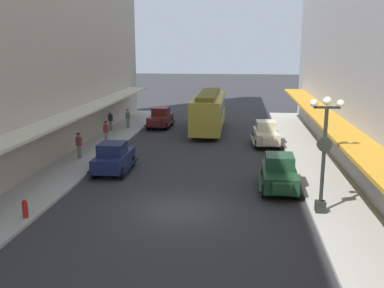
# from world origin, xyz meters

# --- Properties ---
(ground_plane) EXTENTS (200.00, 200.00, 0.00)m
(ground_plane) POSITION_xyz_m (0.00, 0.00, 0.00)
(ground_plane) COLOR #2D2D30
(sidewalk_left) EXTENTS (3.00, 60.00, 0.15)m
(sidewalk_left) POSITION_xyz_m (-7.50, 0.00, 0.07)
(sidewalk_left) COLOR #A8A59E
(sidewalk_left) RESTS_ON ground
(sidewalk_right) EXTENTS (3.00, 60.00, 0.15)m
(sidewalk_right) POSITION_xyz_m (7.50, 0.00, 0.07)
(sidewalk_right) COLOR #A8A59E
(sidewalk_right) RESTS_ON ground
(parked_car_0) EXTENTS (2.29, 4.31, 1.84)m
(parked_car_0) POSITION_xyz_m (-4.56, 20.67, 0.94)
(parked_car_0) COLOR #591919
(parked_car_0) RESTS_ON ground
(parked_car_1) EXTENTS (2.17, 4.27, 1.84)m
(parked_car_1) POSITION_xyz_m (-4.68, 5.81, 0.94)
(parked_car_1) COLOR #19234C
(parked_car_1) RESTS_ON ground
(parked_car_2) EXTENTS (2.30, 4.32, 1.84)m
(parked_car_2) POSITION_xyz_m (4.74, 14.13, 0.94)
(parked_car_2) COLOR beige
(parked_car_2) RESTS_ON ground
(parked_car_3) EXTENTS (2.21, 4.29, 1.84)m
(parked_car_3) POSITION_xyz_m (4.86, 3.55, 0.94)
(parked_car_3) COLOR #193D23
(parked_car_3) RESTS_ON ground
(streetcar) EXTENTS (2.56, 9.61, 3.46)m
(streetcar) POSITION_xyz_m (-0.01, 19.15, 1.90)
(streetcar) COLOR gold
(streetcar) RESTS_ON ground
(lamp_post_with_clock) EXTENTS (1.42, 0.44, 5.16)m
(lamp_post_with_clock) POSITION_xyz_m (6.40, 0.17, 2.99)
(lamp_post_with_clock) COLOR black
(lamp_post_with_clock) RESTS_ON sidewalk_right
(fire_hydrant) EXTENTS (0.24, 0.24, 0.82)m
(fire_hydrant) POSITION_xyz_m (-6.35, -1.91, 0.56)
(fire_hydrant) COLOR #B21E19
(fire_hydrant) RESTS_ON sidewalk_left
(pedestrian_1) EXTENTS (0.36, 0.28, 1.67)m
(pedestrian_1) POSITION_xyz_m (-7.72, 8.27, 1.01)
(pedestrian_1) COLOR slate
(pedestrian_1) RESTS_ON sidewalk_left
(pedestrian_2) EXTENTS (0.36, 0.24, 1.64)m
(pedestrian_2) POSITION_xyz_m (-8.48, 17.88, 0.99)
(pedestrian_2) COLOR slate
(pedestrian_2) RESTS_ON sidewalk_left
(pedestrian_3) EXTENTS (0.36, 0.28, 1.67)m
(pedestrian_3) POSITION_xyz_m (-7.32, 12.89, 1.01)
(pedestrian_3) COLOR slate
(pedestrian_3) RESTS_ON sidewalk_left
(pedestrian_4) EXTENTS (0.36, 0.28, 1.67)m
(pedestrian_4) POSITION_xyz_m (-7.28, 19.26, 1.01)
(pedestrian_4) COLOR slate
(pedestrian_4) RESTS_ON sidewalk_left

